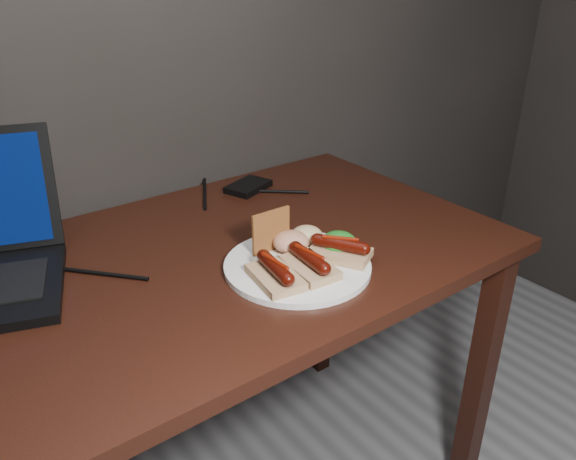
{
  "coord_description": "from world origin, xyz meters",
  "views": [
    {
      "loc": [
        -0.36,
        0.51,
        1.29
      ],
      "look_at": [
        0.21,
        1.27,
        0.82
      ],
      "focal_mm": 35.0,
      "sensor_mm": 36.0,
      "label": 1
    }
  ],
  "objects": [
    {
      "name": "salsa_mound",
      "position": [
        0.23,
        1.29,
        0.78
      ],
      "size": [
        0.07,
        0.07,
        0.04
      ],
      "primitive_type": "ellipsoid",
      "color": "#A21610",
      "rests_on": "plate"
    },
    {
      "name": "bread_sausage_center",
      "position": [
        0.21,
        1.2,
        0.78
      ],
      "size": [
        0.08,
        0.12,
        0.04
      ],
      "color": "tan",
      "rests_on": "plate"
    },
    {
      "name": "plate",
      "position": [
        0.21,
        1.24,
        0.76
      ],
      "size": [
        0.33,
        0.33,
        0.01
      ],
      "primitive_type": "cylinder",
      "rotation": [
        0.0,
        0.0,
        -0.2
      ],
      "color": "white",
      "rests_on": "desk"
    },
    {
      "name": "bread_sausage_right",
      "position": [
        0.29,
        1.21,
        0.78
      ],
      "size": [
        0.12,
        0.13,
        0.04
      ],
      "color": "tan",
      "rests_on": "plate"
    },
    {
      "name": "coleslaw_mound",
      "position": [
        0.27,
        1.29,
        0.78
      ],
      "size": [
        0.06,
        0.06,
        0.04
      ],
      "primitive_type": "ellipsoid",
      "color": "beige",
      "rests_on": "plate"
    },
    {
      "name": "crispbread",
      "position": [
        0.2,
        1.31,
        0.8
      ],
      "size": [
        0.09,
        0.01,
        0.08
      ],
      "primitive_type": "cube",
      "color": "#AC662F",
      "rests_on": "plate"
    },
    {
      "name": "hard_drive",
      "position": [
        0.35,
        1.63,
        0.76
      ],
      "size": [
        0.13,
        0.11,
        0.02
      ],
      "primitive_type": "cube",
      "rotation": [
        0.0,
        0.0,
        0.36
      ],
      "color": "black",
      "rests_on": "desk"
    },
    {
      "name": "desk",
      "position": [
        0.0,
        1.38,
        0.66
      ],
      "size": [
        1.4,
        0.7,
        0.75
      ],
      "color": "black",
      "rests_on": "ground"
    },
    {
      "name": "bread_sausage_left",
      "position": [
        0.14,
        1.21,
        0.78
      ],
      "size": [
        0.09,
        0.12,
        0.04
      ],
      "color": "tan",
      "rests_on": "plate"
    },
    {
      "name": "desk_cables",
      "position": [
        -0.0,
        1.54,
        0.75
      ],
      "size": [
        0.98,
        0.41,
        0.01
      ],
      "color": "black",
      "rests_on": "desk"
    },
    {
      "name": "salad_greens",
      "position": [
        0.3,
        1.23,
        0.78
      ],
      "size": [
        0.07,
        0.07,
        0.04
      ],
      "primitive_type": "ellipsoid",
      "color": "#13621C",
      "rests_on": "plate"
    }
  ]
}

